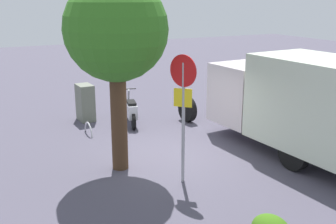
{
  "coord_description": "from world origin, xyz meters",
  "views": [
    {
      "loc": [
        -10.0,
        5.13,
        4.42
      ],
      "look_at": [
        -0.4,
        0.24,
        1.39
      ],
      "focal_mm": 43.92,
      "sensor_mm": 36.0,
      "label": 1
    }
  ],
  "objects": [
    {
      "name": "bike_rack_hoop",
      "position": [
        2.78,
        1.6,
        0.0
      ],
      "size": [
        0.85,
        0.06,
        0.85
      ],
      "primitive_type": "torus",
      "rotation": [
        1.57,
        0.0,
        -0.01
      ],
      "color": "#B7B7BC",
      "rests_on": "ground"
    },
    {
      "name": "box_truck_near",
      "position": [
        -1.9,
        -3.31,
        1.6
      ],
      "size": [
        8.38,
        2.69,
        2.88
      ],
      "rotation": [
        0.0,
        0.0,
        0.06
      ],
      "color": "black",
      "rests_on": "ground"
    },
    {
      "name": "ground_plane",
      "position": [
        0.0,
        0.0,
        0.0
      ],
      "size": [
        60.0,
        60.0,
        0.0
      ],
      "primitive_type": "plane",
      "color": "#4B4656"
    },
    {
      "name": "stop_sign",
      "position": [
        -1.82,
        0.56,
        2.11
      ],
      "size": [
        0.71,
        0.33,
        3.16
      ],
      "color": "#9E9EA3",
      "rests_on": "ground"
    },
    {
      "name": "street_tree",
      "position": [
        -0.34,
        1.64,
        3.59
      ],
      "size": [
        2.59,
        2.59,
        4.95
      ],
      "color": "#47301E",
      "rests_on": "ground"
    },
    {
      "name": "utility_cabinet",
      "position": [
        4.41,
        1.21,
        0.67
      ],
      "size": [
        0.8,
        0.55,
        1.34
      ],
      "primitive_type": "cube",
      "rotation": [
        0.0,
        0.0,
        0.04
      ],
      "color": "slate",
      "rests_on": "ground"
    },
    {
      "name": "motorcycle",
      "position": [
        3.12,
        -0.08,
        0.52
      ],
      "size": [
        1.78,
        0.71,
        1.2
      ],
      "rotation": [
        0.0,
        0.0,
        -0.25
      ],
      "color": "black",
      "rests_on": "ground"
    }
  ]
}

